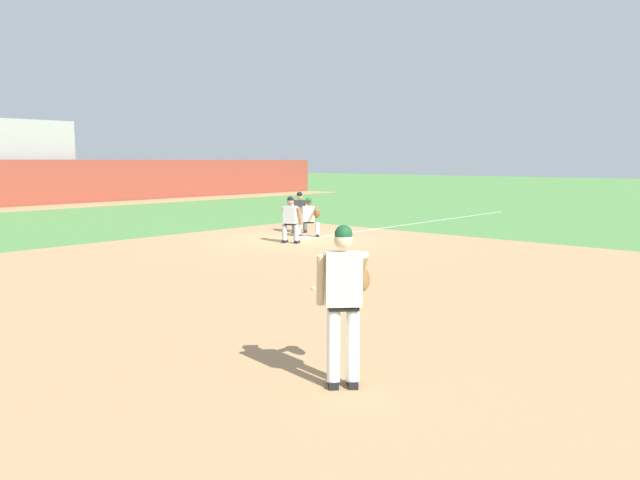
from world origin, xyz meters
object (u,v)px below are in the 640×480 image
(baserunner, at_px, (290,218))
(first_baseman, at_px, (309,215))
(umpire, at_px, (300,210))
(first_base_bag, at_px, (301,238))
(pitcher, at_px, (344,296))
(baseball, at_px, (314,288))

(baserunner, bearing_deg, first_baseman, 21.11)
(first_baseman, xyz_separation_m, umpire, (0.76, 1.16, 0.06))
(first_base_bag, xyz_separation_m, first_baseman, (0.64, 0.23, 0.69))
(pitcher, xyz_separation_m, baserunner, (8.51, 9.10, -0.27))
(baseball, bearing_deg, first_base_bag, 44.93)
(pitcher, bearing_deg, baserunner, 46.93)
(first_base_bag, height_order, umpire, umpire)
(pitcher, bearing_deg, first_baseman, 44.06)
(baseball, xyz_separation_m, pitcher, (-3.74, -3.84, 1.02))
(baseball, bearing_deg, baserunner, 47.82)
(first_base_bag, height_order, pitcher, pitcher)
(first_baseman, bearing_deg, first_base_bag, -160.07)
(baseball, distance_m, first_baseman, 8.59)
(baseball, distance_m, baserunner, 7.14)
(umpire, bearing_deg, first_baseman, -123.32)
(first_baseman, relative_size, baserunner, 0.92)
(first_baseman, xyz_separation_m, baserunner, (-1.49, -0.58, 0.06))
(first_baseman, distance_m, baserunner, 1.60)
(umpire, bearing_deg, baserunner, -142.39)
(pitcher, relative_size, umpire, 1.27)
(first_base_bag, bearing_deg, baserunner, -158.01)
(baseball, relative_size, pitcher, 0.04)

